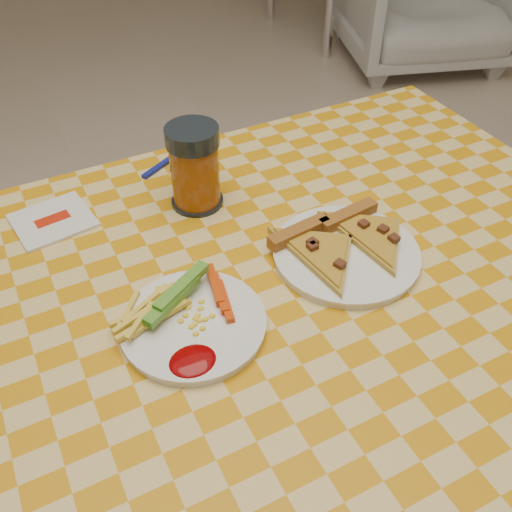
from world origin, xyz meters
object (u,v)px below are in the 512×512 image
(table, at_px, (253,328))
(plate_left, at_px, (193,325))
(plate_right, at_px, (346,255))
(drink_glass, at_px, (195,168))

(table, xyz_separation_m, plate_left, (-0.10, -0.02, 0.08))
(plate_right, xyz_separation_m, drink_glass, (-0.15, 0.24, 0.07))
(table, height_order, plate_left, plate_left)
(plate_left, bearing_deg, drink_glass, 66.29)
(drink_glass, bearing_deg, table, -93.36)
(plate_left, relative_size, plate_right, 0.88)
(table, relative_size, plate_left, 6.49)
(plate_left, bearing_deg, plate_right, 5.60)
(plate_right, relative_size, drink_glass, 1.54)
(table, distance_m, plate_right, 0.18)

